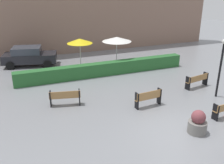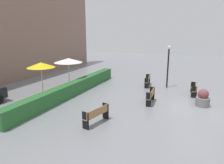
% 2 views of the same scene
% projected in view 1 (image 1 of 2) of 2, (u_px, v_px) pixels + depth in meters
% --- Properties ---
extents(ground_plane, '(60.00, 60.00, 0.00)m').
position_uv_depth(ground_plane, '(176.00, 131.00, 11.70)').
color(ground_plane, gray).
extents(bench_far_left, '(1.72, 0.74, 0.88)m').
position_uv_depth(bench_far_left, '(65.00, 97.00, 13.94)').
color(bench_far_left, '#9E7242').
rests_on(bench_far_left, ground).
extents(bench_mid_center, '(1.59, 0.44, 0.92)m').
position_uv_depth(bench_mid_center, '(149.00, 97.00, 13.81)').
color(bench_mid_center, '#9E7242').
rests_on(bench_mid_center, ground).
extents(bench_far_right, '(1.81, 0.67, 0.87)m').
position_uv_depth(bench_far_right, '(197.00, 80.00, 16.40)').
color(bench_far_right, '#9E7242').
rests_on(bench_far_right, ground).
extents(planter_pot, '(0.85, 0.85, 1.11)m').
position_uv_depth(planter_pot, '(198.00, 123.00, 11.39)').
color(planter_pot, slate).
rests_on(planter_pot, ground).
extents(lamp_post, '(0.28, 0.28, 3.47)m').
position_uv_depth(lamp_post, '(221.00, 62.00, 14.48)').
color(lamp_post, black).
rests_on(lamp_post, ground).
extents(patio_umbrella_yellow, '(1.90, 1.90, 2.52)m').
position_uv_depth(patio_umbrella_yellow, '(80.00, 41.00, 18.87)').
color(patio_umbrella_yellow, silver).
rests_on(patio_umbrella_yellow, ground).
extents(patio_umbrella_white, '(2.27, 2.27, 2.48)m').
position_uv_depth(patio_umbrella_white, '(117.00, 39.00, 19.65)').
color(patio_umbrella_white, silver).
rests_on(patio_umbrella_white, ground).
extents(hedge_strip, '(12.71, 0.70, 0.95)m').
position_uv_depth(hedge_strip, '(104.00, 69.00, 18.66)').
color(hedge_strip, '#28602D').
rests_on(hedge_strip, ground).
extents(building_facade, '(28.00, 1.20, 9.69)m').
position_uv_depth(building_facade, '(80.00, 0.00, 23.80)').
color(building_facade, '#846656').
rests_on(building_facade, ground).
extents(parked_car, '(4.49, 2.74, 1.57)m').
position_uv_depth(parked_car, '(29.00, 56.00, 20.69)').
color(parked_car, black).
rests_on(parked_car, ground).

